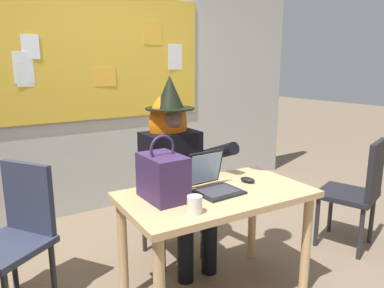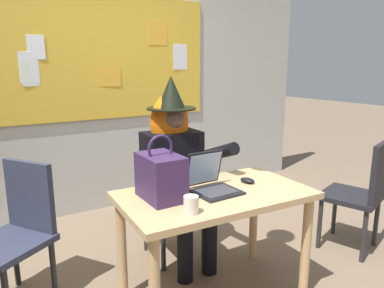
# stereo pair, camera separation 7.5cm
# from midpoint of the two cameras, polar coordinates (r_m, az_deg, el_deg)

# --- Properties ---
(wall_back_bulletin) EXTENTS (5.23, 2.05, 2.72)m
(wall_back_bulletin) POSITION_cam_midpoint_polar(r_m,az_deg,el_deg) (3.70, -16.49, 10.37)
(wall_back_bulletin) COLOR #B2B2AD
(wall_back_bulletin) RESTS_ON ground
(desk_main) EXTENTS (1.19, 0.72, 0.72)m
(desk_main) POSITION_cam_midpoint_polar(r_m,az_deg,el_deg) (2.25, 2.93, -10.19)
(desk_main) COLOR tan
(desk_main) RESTS_ON ground
(chair_at_desk) EXTENTS (0.44, 0.44, 0.92)m
(chair_at_desk) POSITION_cam_midpoint_polar(r_m,az_deg,el_deg) (2.84, -4.66, -7.21)
(chair_at_desk) COLOR black
(chair_at_desk) RESTS_ON ground
(person_costumed) EXTENTS (0.60, 0.65, 1.40)m
(person_costumed) POSITION_cam_midpoint_polar(r_m,az_deg,el_deg) (2.66, -3.57, -2.39)
(person_costumed) COLOR black
(person_costumed) RESTS_ON ground
(laptop) EXTENTS (0.27, 0.29, 0.24)m
(laptop) POSITION_cam_midpoint_polar(r_m,az_deg,el_deg) (2.21, 2.39, -6.10)
(laptop) COLOR black
(laptop) RESTS_ON desk_main
(computer_mouse) EXTENTS (0.09, 0.12, 0.03)m
(computer_mouse) POSITION_cam_midpoint_polar(r_m,az_deg,el_deg) (2.40, 7.95, -5.67)
(computer_mouse) COLOR black
(computer_mouse) RESTS_ON desk_main
(handbag) EXTENTS (0.20, 0.30, 0.38)m
(handbag) POSITION_cam_midpoint_polar(r_m,az_deg,el_deg) (2.06, -5.70, -5.18)
(handbag) COLOR #38234C
(handbag) RESTS_ON desk_main
(coffee_mug) EXTENTS (0.08, 0.08, 0.09)m
(coffee_mug) POSITION_cam_midpoint_polar(r_m,az_deg,el_deg) (1.89, -0.72, -9.65)
(coffee_mug) COLOR silver
(coffee_mug) RESTS_ON desk_main
(chair_spare_by_window) EXTENTS (0.58, 0.58, 0.89)m
(chair_spare_by_window) POSITION_cam_midpoint_polar(r_m,az_deg,el_deg) (2.50, -26.89, -12.05)
(chair_spare_by_window) COLOR #2D3347
(chair_spare_by_window) RESTS_ON ground
(chair_extra_corner) EXTENTS (0.53, 0.53, 0.91)m
(chair_extra_corner) POSITION_cam_midpoint_polar(r_m,az_deg,el_deg) (3.16, 24.32, -6.41)
(chair_extra_corner) COLOR black
(chair_extra_corner) RESTS_ON ground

